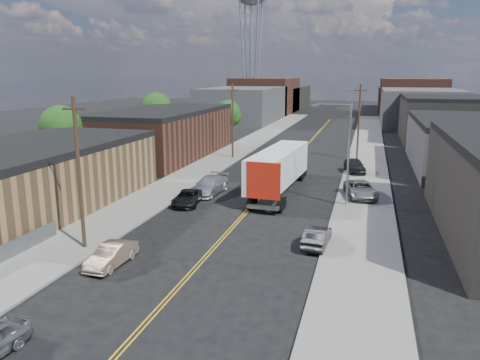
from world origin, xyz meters
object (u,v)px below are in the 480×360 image
Objects in this scene: car_left_d at (209,185)px; car_right_oncoming at (317,237)px; semi_truck at (282,166)px; car_left_b at (112,255)px; car_right_lot_c at (355,165)px; car_right_lot_a at (361,189)px; car_left_c at (188,198)px.

car_left_d is 16.30m from car_right_oncoming.
car_left_b is (-6.50, -20.97, -1.82)m from semi_truck.
semi_truck reaches higher than car_left_d.
car_right_oncoming is at bearing 32.01° from car_left_b.
car_left_b is 33.98m from car_right_lot_c.
car_left_d is at bearing 174.66° from car_right_lot_a.
car_left_d is at bearing -40.84° from car_right_oncoming.
semi_truck is 22.03m from car_left_b.
car_right_lot_a reaches higher than car_right_oncoming.
semi_truck is 3.59× the size of car_right_lot_c.
car_left_b is at bearing -84.88° from car_left_d.
car_left_b is 0.77× the size of car_right_lot_a.
car_right_lot_a is 11.34m from car_right_lot_c.
semi_truck is at bearing -137.93° from car_right_lot_c.
car_left_b is 24.49m from car_right_lot_a.
car_right_lot_a reaches higher than car_left_c.
car_right_oncoming is (12.20, -7.29, 0.04)m from car_left_c.
semi_truck is 10.23m from car_left_c.
car_left_c is at bearing -130.74° from semi_truck.
car_right_oncoming is at bearing -38.55° from car_left_c.
car_left_b is 0.99× the size of car_right_oncoming.
car_left_b is 0.71× the size of car_left_d.
semi_truck is 4.10× the size of car_right_oncoming.
car_left_c is at bearing -170.68° from car_right_lot_a.
car_left_c is (-7.10, -7.13, -1.86)m from semi_truck.
car_right_lot_a is 1.13× the size of car_right_lot_c.
car_left_d is 1.08× the size of car_right_lot_a.
car_right_lot_c reaches higher than car_right_lot_a.
car_right_oncoming is at bearing -39.51° from car_left_d.
car_right_lot_a is at bearing 15.03° from car_left_c.
car_left_d is 18.74m from car_right_lot_c.
car_right_lot_a is at bearing -96.84° from car_right_oncoming.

